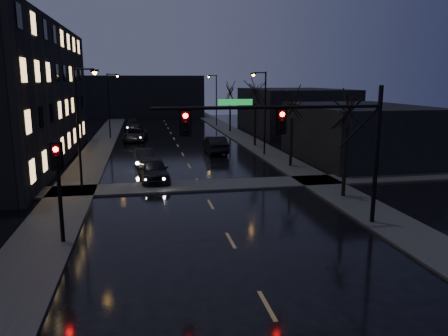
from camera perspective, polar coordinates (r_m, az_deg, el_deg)
name	(u,v)px	position (r m, az deg, el deg)	size (l,w,h in m)	color
sidewalk_left	(97,151)	(46.42, -16.28, 2.09)	(3.00, 140.00, 0.12)	#2D2D2B
sidewalk_right	(258,147)	(47.79, 4.45, 2.77)	(3.00, 140.00, 0.12)	#2D2D2B
sidewalk_cross	(201,186)	(30.23, -3.07, -2.32)	(40.00, 3.00, 0.12)	#2D2D2B
commercial_right_near	(358,133)	(41.66, 17.14, 4.40)	(10.00, 14.00, 5.00)	black
commercial_right_far	(293,111)	(62.34, 9.01, 7.42)	(12.00, 18.00, 6.00)	black
far_block	(146,96)	(88.68, -10.19, 9.19)	(22.00, 10.00, 8.00)	black
signal_mast	(306,131)	(21.18, 10.66, 4.79)	(11.11, 0.41, 7.00)	black
signal_pole_left	(58,179)	(20.41, -20.81, -1.30)	(0.35, 0.41, 4.53)	black
tree_near	(348,97)	(27.49, 15.95, 8.87)	(3.52, 3.52, 8.08)	black
tree_mid_a	(292,97)	(36.73, 8.93, 9.10)	(3.30, 3.30, 7.58)	black
tree_mid_b	(256,86)	(48.19, 4.15, 10.67)	(3.74, 3.74, 8.59)	black
tree_far	(230,88)	(61.84, 0.81, 10.36)	(3.43, 3.43, 7.88)	black
streetlight_l_near	(81,120)	(28.97, -18.16, 5.98)	(1.53, 0.28, 8.00)	black
streetlight_l_far	(110,100)	(55.80, -14.63, 8.55)	(1.53, 0.28, 8.00)	black
streetlight_r_mid	(263,106)	(42.25, 5.11, 8.06)	(1.53, 0.28, 8.00)	black
streetlight_r_far	(215,96)	(69.60, -1.18, 9.42)	(1.53, 0.28, 8.00)	black
oncoming_car_a	(154,170)	(32.06, -9.18, -0.21)	(2.01, 4.99, 1.70)	black
oncoming_car_b	(144,158)	(37.94, -10.35, 1.35)	(1.51, 4.34, 1.43)	black
oncoming_car_c	(135,135)	(53.64, -11.49, 4.29)	(2.53, 5.48, 1.52)	black
oncoming_car_d	(132,125)	(65.25, -11.88, 5.53)	(2.19, 5.38, 1.56)	black
lead_car	(215,145)	(43.91, -1.15, 3.08)	(1.81, 5.19, 1.71)	black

